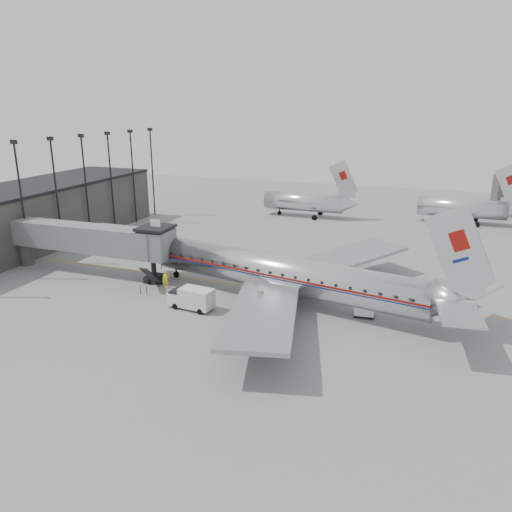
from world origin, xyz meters
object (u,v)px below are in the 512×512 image
(airliner, at_px, (289,275))
(baggage_cart_white, at_px, (365,308))
(service_van, at_px, (191,298))
(ramp_worker, at_px, (166,280))
(baggage_cart_navy, at_px, (248,332))

(airliner, height_order, baggage_cart_white, airliner)
(service_van, relative_size, ramp_worker, 2.41)
(baggage_cart_white, bearing_deg, ramp_worker, 175.69)
(airliner, xyz_separation_m, ramp_worker, (-13.68, -0.75, -1.97))
(baggage_cart_navy, bearing_deg, ramp_worker, 127.12)
(baggage_cart_navy, height_order, baggage_cart_white, baggage_cart_navy)
(baggage_cart_white, height_order, ramp_worker, ramp_worker)
(airliner, bearing_deg, baggage_cart_white, 4.74)
(airliner, relative_size, service_van, 7.72)
(baggage_cart_navy, relative_size, ramp_worker, 1.19)
(service_van, height_order, baggage_cart_white, service_van)
(airliner, bearing_deg, service_van, -139.13)
(airliner, distance_m, ramp_worker, 13.84)
(airliner, distance_m, baggage_cart_navy, 9.74)
(airliner, distance_m, service_van, 9.92)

